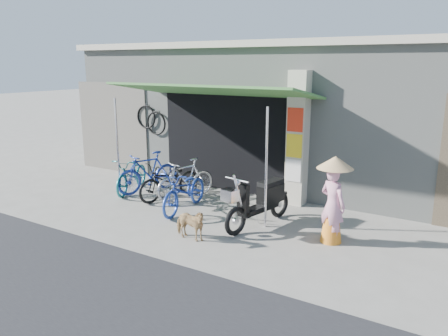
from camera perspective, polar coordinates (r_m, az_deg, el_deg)
The scene contains 13 objects.
ground at distance 8.54m, azimuth -2.37°, elevation -8.05°, with size 80.00×80.00×0.00m, color gray.
bicycle_shop at distance 12.57m, azimuth 10.62°, elevation 7.34°, with size 12.30×5.30×3.66m.
shop_pillar at distance 9.86m, azimuth 9.65°, elevation 3.75°, with size 0.42×0.44×3.00m.
awning at distance 9.82m, azimuth -1.63°, elevation 9.87°, with size 4.60×1.88×2.72m.
neighbour_left at distance 13.29m, azimuth -14.31°, elevation 5.16°, with size 2.60×0.06×2.60m, color #6B665B.
bike_teal at distance 11.13m, azimuth -11.92°, elevation -0.83°, with size 0.58×1.66×0.87m, color #1A6F75.
bike_blue at distance 10.98m, azimuth -9.88°, elevation -0.56°, with size 0.48×1.68×1.01m, color #203795.
bike_black at distance 10.37m, azimuth -7.06°, elevation -1.62°, with size 0.60×1.71×0.90m, color black.
bike_silver at distance 10.31m, azimuth -4.99°, elevation -1.48°, with size 0.45×1.60×0.96m, color #B9BABF.
bike_navy at distance 9.49m, azimuth -5.11°, elevation -2.91°, with size 0.61×1.76×0.92m, color #22409F.
street_dog at distance 7.99m, azimuth -4.53°, elevation -7.32°, with size 0.33×0.71×0.60m, color #A67E58.
moped at distance 8.63m, azimuth 4.78°, elevation -4.35°, with size 0.68×1.91×1.09m.
nun at distance 7.95m, azimuth 14.06°, elevation -4.03°, with size 0.64×0.64×1.58m.
Camera 1 is at (4.43, -6.59, 3.14)m, focal length 35.00 mm.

